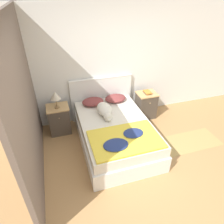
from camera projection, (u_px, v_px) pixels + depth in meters
ground_plane at (141, 181)px, 3.35m from camera, size 16.00×16.00×0.00m
wall_back at (106, 66)px, 4.36m from camera, size 9.00×0.06×2.55m
wall_side_left at (26, 99)px, 3.10m from camera, size 0.06×3.10×2.55m
bed at (115, 133)px, 4.00m from camera, size 1.35×2.01×0.55m
headboard at (102, 97)px, 4.67m from camera, size 1.43×0.06×1.06m
nightstand_left at (59, 119)px, 4.30m from camera, size 0.46×0.40×0.64m
nightstand_right at (146, 105)px, 4.82m from camera, size 0.46×0.40×0.64m
pillow_left at (93, 102)px, 4.36m from camera, size 0.47×0.36×0.13m
pillow_right at (116, 98)px, 4.49m from camera, size 0.47×0.36×0.13m
quilt at (125, 139)px, 3.38m from camera, size 1.19×0.79×0.07m
dog at (105, 110)px, 4.01m from camera, size 0.28×0.69×0.21m
book_stack at (147, 92)px, 4.64m from camera, size 0.15×0.21×0.05m
table_lamp at (55, 96)px, 3.96m from camera, size 0.21×0.21×0.36m
rug at (189, 141)px, 4.18m from camera, size 1.29×0.59×0.00m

